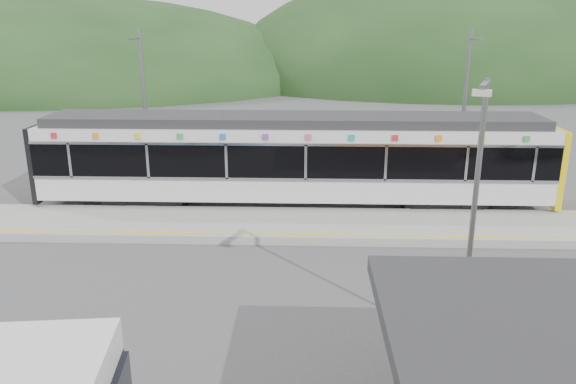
{
  "coord_description": "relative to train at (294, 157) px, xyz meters",
  "views": [
    {
      "loc": [
        0.19,
        -15.97,
        7.4
      ],
      "look_at": [
        -0.39,
        1.0,
        2.13
      ],
      "focal_mm": 35.0,
      "sensor_mm": 36.0,
      "label": 1
    }
  ],
  "objects": [
    {
      "name": "catenary_mast_east",
      "position": [
        7.32,
        2.56,
        1.58
      ],
      "size": [
        0.18,
        1.8,
        7.0
      ],
      "color": "slate",
      "rests_on": "ground"
    },
    {
      "name": "platform",
      "position": [
        0.32,
        -2.7,
        -1.91
      ],
      "size": [
        26.0,
        3.2,
        0.3
      ],
      "primitive_type": "cube",
      "color": "#9E9E99",
      "rests_on": "ground"
    },
    {
      "name": "train",
      "position": [
        0.0,
        0.0,
        0.0
      ],
      "size": [
        20.44,
        3.01,
        3.74
      ],
      "color": "black",
      "rests_on": "ground"
    },
    {
      "name": "ground",
      "position": [
        0.32,
        -6.0,
        -2.06
      ],
      "size": [
        120.0,
        120.0,
        0.0
      ],
      "primitive_type": "plane",
      "color": "#4C4C4F",
      "rests_on": "ground"
    },
    {
      "name": "catenary_mast_west",
      "position": [
        -6.68,
        2.56,
        1.58
      ],
      "size": [
        0.18,
        1.8,
        7.0
      ],
      "color": "slate",
      "rests_on": "ground"
    },
    {
      "name": "lamp_post",
      "position": [
        4.16,
        -10.46,
        1.66
      ],
      "size": [
        0.5,
        1.15,
        6.24
      ],
      "rotation": [
        0.0,
        0.0,
        -0.38
      ],
      "color": "slate",
      "rests_on": "ground"
    },
    {
      "name": "yellow_line",
      "position": [
        0.32,
        -4.0,
        -1.76
      ],
      "size": [
        26.0,
        0.1,
        0.01
      ],
      "primitive_type": "cube",
      "color": "yellow",
      "rests_on": "platform"
    },
    {
      "name": "hills",
      "position": [
        6.51,
        -0.71,
        -2.06
      ],
      "size": [
        146.0,
        149.0,
        26.0
      ],
      "color": "#1E3D19",
      "rests_on": "ground"
    }
  ]
}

